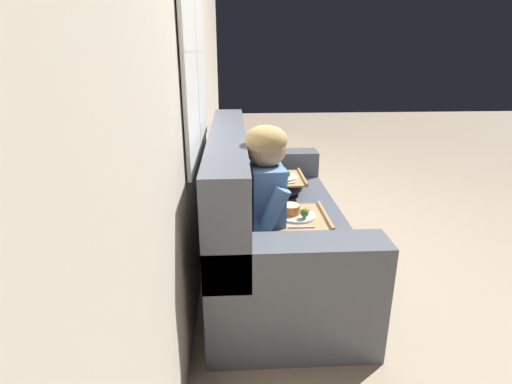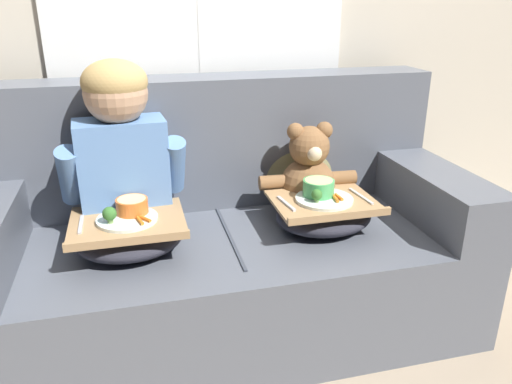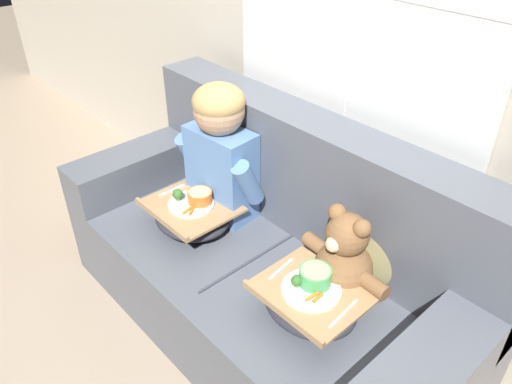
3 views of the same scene
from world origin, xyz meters
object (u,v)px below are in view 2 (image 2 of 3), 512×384
at_px(teddy_bear, 308,175).
at_px(lap_tray_teddy, 323,212).
at_px(lap_tray_child, 129,234).
at_px(couch, 224,240).
at_px(throw_pillow_behind_teddy, 297,163).
at_px(throw_pillow_behind_child, 125,177).
at_px(child_figure, 121,141).

xyz_separation_m(teddy_bear, lap_tray_teddy, (-0.00, -0.18, -0.09)).
height_order(lap_tray_child, lap_tray_teddy, lap_tray_teddy).
distance_m(couch, throw_pillow_behind_teddy, 0.47).
bearing_deg(throw_pillow_behind_child, couch, -25.38).
bearing_deg(child_figure, teddy_bear, -0.32).
bearing_deg(teddy_bear, couch, -175.62).
relative_size(throw_pillow_behind_child, throw_pillow_behind_teddy, 0.97).
xyz_separation_m(throw_pillow_behind_child, throw_pillow_behind_teddy, (0.73, 0.00, -0.00)).
bearing_deg(lap_tray_teddy, throw_pillow_behind_teddy, 89.82).
distance_m(teddy_bear, lap_tray_child, 0.76).
xyz_separation_m(throw_pillow_behind_child, teddy_bear, (0.73, -0.15, -0.01)).
xyz_separation_m(couch, throw_pillow_behind_child, (-0.36, 0.17, 0.25)).
height_order(couch, lap_tray_teddy, couch).
height_order(teddy_bear, lap_tray_teddy, teddy_bear).
relative_size(couch, throw_pillow_behind_child, 5.14).
bearing_deg(couch, child_figure, 174.99).
relative_size(couch, teddy_bear, 4.62).
relative_size(child_figure, lap_tray_child, 1.65).
xyz_separation_m(teddy_bear, lap_tray_child, (-0.73, -0.18, -0.09)).
bearing_deg(lap_tray_teddy, throw_pillow_behind_child, 156.18).
bearing_deg(lap_tray_child, throw_pillow_behind_child, 90.08).
bearing_deg(throw_pillow_behind_teddy, lap_tray_teddy, -90.18).
bearing_deg(teddy_bear, child_figure, 179.68).
distance_m(throw_pillow_behind_child, teddy_bear, 0.74).
distance_m(throw_pillow_behind_teddy, child_figure, 0.77).
bearing_deg(throw_pillow_behind_child, lap_tray_child, -89.92).
distance_m(couch, child_figure, 0.57).
xyz_separation_m(throw_pillow_behind_teddy, teddy_bear, (-0.00, -0.15, -0.01)).
bearing_deg(teddy_bear, throw_pillow_behind_teddy, 89.86).
bearing_deg(teddy_bear, lap_tray_teddy, -90.22).
bearing_deg(lap_tray_teddy, lap_tray_child, -179.96).
bearing_deg(couch, lap_tray_child, -157.77).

